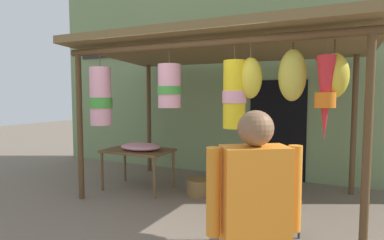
{
  "coord_description": "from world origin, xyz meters",
  "views": [
    {
      "loc": [
        1.9,
        -3.8,
        1.68
      ],
      "look_at": [
        -0.13,
        0.72,
        1.29
      ],
      "focal_mm": 28.72,
      "sensor_mm": 36.0,
      "label": 1
    }
  ],
  "objects_px": {
    "wicker_basket_by_table": "(199,188)",
    "display_table": "(138,154)",
    "folding_chair": "(276,199)",
    "customer_foreground": "(254,218)",
    "flower_heap_on_table": "(141,147)"
  },
  "relations": [
    {
      "from": "folding_chair",
      "to": "wicker_basket_by_table",
      "type": "height_order",
      "value": "folding_chair"
    },
    {
      "from": "display_table",
      "to": "customer_foreground",
      "type": "bearing_deg",
      "value": -45.42
    },
    {
      "from": "wicker_basket_by_table",
      "to": "customer_foreground",
      "type": "bearing_deg",
      "value": -61.19
    },
    {
      "from": "display_table",
      "to": "folding_chair",
      "type": "relative_size",
      "value": 1.41
    },
    {
      "from": "wicker_basket_by_table",
      "to": "display_table",
      "type": "bearing_deg",
      "value": -175.29
    },
    {
      "from": "flower_heap_on_table",
      "to": "display_table",
      "type": "bearing_deg",
      "value": 150.95
    },
    {
      "from": "flower_heap_on_table",
      "to": "wicker_basket_by_table",
      "type": "bearing_deg",
      "value": 7.98
    },
    {
      "from": "folding_chair",
      "to": "customer_foreground",
      "type": "xyz_separation_m",
      "value": [
        0.13,
        -1.71,
        0.43
      ]
    },
    {
      "from": "display_table",
      "to": "folding_chair",
      "type": "height_order",
      "value": "folding_chair"
    },
    {
      "from": "folding_chair",
      "to": "display_table",
      "type": "bearing_deg",
      "value": 157.85
    },
    {
      "from": "flower_heap_on_table",
      "to": "folding_chair",
      "type": "xyz_separation_m",
      "value": [
        2.5,
        -1.0,
        -0.29
      ]
    },
    {
      "from": "display_table",
      "to": "wicker_basket_by_table",
      "type": "height_order",
      "value": "display_table"
    },
    {
      "from": "folding_chair",
      "to": "customer_foreground",
      "type": "relative_size",
      "value": 0.53
    },
    {
      "from": "wicker_basket_by_table",
      "to": "customer_foreground",
      "type": "xyz_separation_m",
      "value": [
        1.57,
        -2.86,
        0.79
      ]
    },
    {
      "from": "wicker_basket_by_table",
      "to": "folding_chair",
      "type": "bearing_deg",
      "value": -38.55
    }
  ]
}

